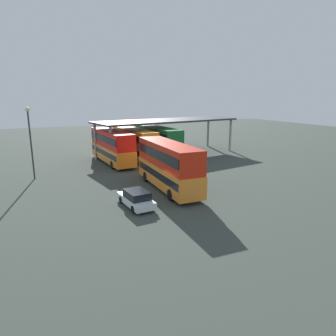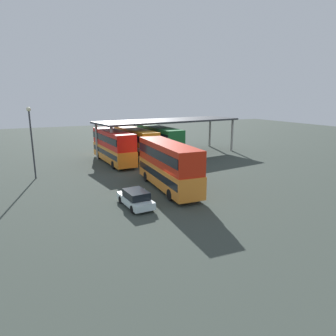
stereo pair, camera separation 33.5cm
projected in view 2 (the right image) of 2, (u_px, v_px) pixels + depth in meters
name	position (u px, v px, depth m)	size (l,w,h in m)	color
ground_plane	(182.00, 199.00, 25.43)	(140.00, 140.00, 0.00)	#374039
double_decker_main	(168.00, 164.00, 27.81)	(3.05, 10.40, 4.35)	orange
parked_hatchback	(136.00, 198.00, 23.58)	(1.89, 4.10, 1.35)	silver
double_decker_near_canopy	(113.00, 145.00, 38.86)	(2.91, 10.83, 4.21)	orange
double_decker_mid_row	(135.00, 142.00, 41.57)	(2.85, 11.27, 4.14)	white
double_decker_far_right	(159.00, 141.00, 42.85)	(2.74, 11.13, 4.27)	silver
depot_canopy	(169.00, 122.00, 43.67)	(22.13, 9.19, 5.18)	#33353A
lamppost_tall	(31.00, 134.00, 30.76)	(0.44, 0.44, 7.45)	#33353A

